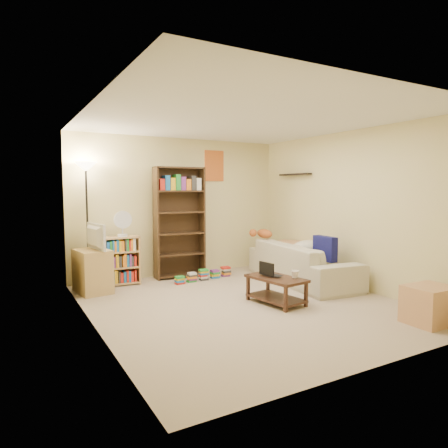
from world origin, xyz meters
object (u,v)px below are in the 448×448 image
at_px(end_cabinet, 430,305).
at_px(sofa, 302,262).
at_px(television, 92,237).
at_px(tv_stand, 93,271).
at_px(mug, 295,274).
at_px(coffee_table, 276,287).
at_px(tall_bookshelf, 180,220).
at_px(tabby_cat, 262,234).
at_px(laptop, 273,275).
at_px(desk_fan, 123,223).
at_px(side_table, 289,258).
at_px(short_bookshelf, 120,261).
at_px(floor_lamp, 86,188).

bearing_deg(end_cabinet, sofa, 87.91).
bearing_deg(television, tv_stand, -98.48).
bearing_deg(mug, coffee_table, 136.21).
relative_size(television, tall_bookshelf, 0.35).
bearing_deg(sofa, end_cabinet, -175.28).
bearing_deg(tv_stand, sofa, -25.76).
bearing_deg(tabby_cat, tv_stand, 177.90).
relative_size(laptop, television, 0.57).
bearing_deg(tv_stand, desk_fan, 14.21).
xyz_separation_m(coffee_table, side_table, (1.33, 1.38, 0.08)).
bearing_deg(desk_fan, tv_stand, -157.31).
height_order(short_bookshelf, floor_lamp, floor_lamp).
height_order(mug, floor_lamp, floor_lamp).
relative_size(sofa, floor_lamp, 1.17).
bearing_deg(tall_bookshelf, television, -164.38).
xyz_separation_m(television, side_table, (3.42, -0.47, -0.55)).
bearing_deg(desk_fan, short_bookshelf, 136.55).
distance_m(laptop, television, 2.77).
relative_size(mug, desk_fan, 0.36).
relative_size(tv_stand, floor_lamp, 0.33).
bearing_deg(tv_stand, short_bookshelf, 19.94).
relative_size(laptop, tv_stand, 0.60).
height_order(tv_stand, side_table, tv_stand).
distance_m(television, desk_fan, 0.61).
relative_size(mug, floor_lamp, 0.08).
distance_m(sofa, desk_fan, 3.06).
distance_m(tabby_cat, tv_stand, 3.09).
relative_size(television, desk_fan, 1.64).
bearing_deg(tv_stand, laptop, -48.27).
bearing_deg(tall_bookshelf, side_table, -19.77).
height_order(sofa, tall_bookshelf, tall_bookshelf).
bearing_deg(coffee_table, laptop, 75.52).
xyz_separation_m(tv_stand, side_table, (3.42, -0.47, -0.02)).
height_order(coffee_table, mug, mug).
height_order(laptop, tall_bookshelf, tall_bookshelf).
bearing_deg(tabby_cat, end_cabinet, -88.25).
xyz_separation_m(tabby_cat, coffee_table, (-0.97, -1.74, -0.52)).
bearing_deg(mug, television, 138.31).
distance_m(mug, floor_lamp, 3.51).
relative_size(tall_bookshelf, desk_fan, 4.64).
distance_m(laptop, mug, 0.33).
relative_size(coffee_table, tall_bookshelf, 0.45).
distance_m(tabby_cat, tall_bookshelf, 1.57).
xyz_separation_m(tv_stand, tall_bookshelf, (1.58, 0.33, 0.71)).
relative_size(coffee_table, laptop, 2.25).
bearing_deg(side_table, floor_lamp, 165.52).
relative_size(coffee_table, desk_fan, 2.10).
xyz_separation_m(short_bookshelf, desk_fan, (0.04, -0.04, 0.63)).
relative_size(desk_fan, side_table, 0.69).
bearing_deg(tabby_cat, desk_fan, 172.38).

